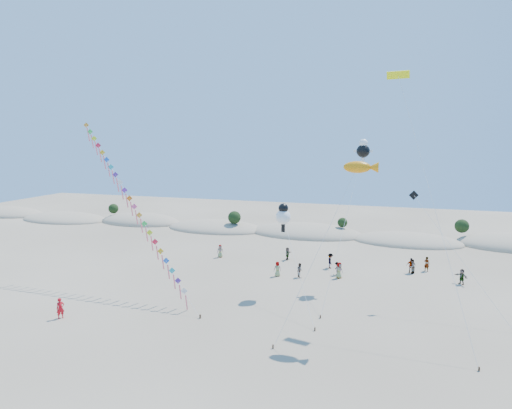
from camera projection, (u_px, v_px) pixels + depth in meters
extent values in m
plane|color=#806F59|center=(185.00, 373.00, 28.78)|extent=(160.00, 160.00, 0.00)
ellipsoid|color=gray|center=(6.00, 214.00, 90.30)|extent=(17.00, 9.35, 3.20)
ellipsoid|color=#203814|center=(6.00, 210.00, 90.17)|extent=(13.60, 6.12, 0.68)
ellipsoid|color=gray|center=(64.00, 220.00, 84.38)|extent=(18.00, 9.90, 2.80)
ellipsoid|color=#203814|center=(64.00, 216.00, 84.27)|extent=(14.40, 6.48, 0.72)
ellipsoid|color=gray|center=(140.00, 222.00, 81.49)|extent=(16.00, 8.80, 3.60)
ellipsoid|color=#203814|center=(140.00, 217.00, 81.34)|extent=(12.80, 5.76, 0.64)
ellipsoid|color=gray|center=(216.00, 229.00, 75.57)|extent=(17.60, 9.68, 3.00)
ellipsoid|color=#203814|center=(215.00, 224.00, 75.45)|extent=(14.08, 6.34, 0.70)
ellipsoid|color=gray|center=(306.00, 234.00, 71.64)|extent=(19.00, 10.45, 3.40)
ellipsoid|color=#203814|center=(306.00, 228.00, 71.50)|extent=(15.20, 6.84, 0.76)
ellipsoid|color=gray|center=(407.00, 242.00, 65.72)|extent=(16.40, 9.02, 2.80)
ellipsoid|color=#203814|center=(407.00, 237.00, 65.60)|extent=(13.12, 5.90, 0.66)
sphere|color=black|center=(113.00, 209.00, 83.05)|extent=(1.90, 1.90, 1.90)
sphere|color=black|center=(234.00, 217.00, 72.92)|extent=(2.20, 2.20, 2.20)
sphere|color=black|center=(342.00, 223.00, 69.67)|extent=(1.60, 1.60, 1.60)
sphere|color=black|center=(462.00, 226.00, 65.80)|extent=(2.10, 2.10, 2.10)
cube|color=#3F2D1E|center=(200.00, 316.00, 37.62)|extent=(0.12, 0.12, 0.35)
cylinder|color=silver|center=(136.00, 209.00, 43.50)|extent=(18.30, 9.58, 17.29)
cube|color=silver|center=(184.00, 291.00, 38.95)|extent=(1.19, 0.47, 1.25)
cube|color=#ED647B|center=(186.00, 303.00, 39.11)|extent=(0.19, 0.45, 1.55)
cube|color=#532594|center=(178.00, 281.00, 39.47)|extent=(1.19, 0.47, 1.25)
cube|color=#ED647B|center=(180.00, 292.00, 39.63)|extent=(0.19, 0.45, 1.55)
cube|color=#18ACB7|center=(172.00, 271.00, 39.99)|extent=(1.19, 0.47, 1.25)
cube|color=#ED647B|center=(174.00, 282.00, 40.15)|extent=(0.19, 0.45, 1.55)
cube|color=blue|center=(166.00, 261.00, 40.51)|extent=(1.19, 0.47, 1.25)
cube|color=#ED647B|center=(169.00, 272.00, 40.67)|extent=(0.19, 0.45, 1.55)
cube|color=gold|center=(161.00, 251.00, 41.03)|extent=(1.19, 0.47, 1.25)
cube|color=#ED647B|center=(163.00, 262.00, 41.19)|extent=(0.19, 0.45, 1.55)
cube|color=red|center=(155.00, 242.00, 41.55)|extent=(1.19, 0.47, 1.25)
cube|color=#ED647B|center=(157.00, 253.00, 41.71)|extent=(0.19, 0.45, 1.55)
cube|color=#C8ED1B|center=(150.00, 233.00, 42.07)|extent=(1.19, 0.47, 1.25)
cube|color=#ED647B|center=(152.00, 244.00, 42.23)|extent=(0.19, 0.45, 1.55)
cube|color=green|center=(144.00, 224.00, 42.59)|extent=(1.19, 0.47, 1.25)
cube|color=#ED647B|center=(147.00, 235.00, 42.75)|extent=(0.19, 0.45, 1.55)
cube|color=orange|center=(139.00, 215.00, 43.11)|extent=(1.19, 0.47, 1.25)
cube|color=#ED647B|center=(142.00, 226.00, 43.27)|extent=(0.19, 0.45, 1.55)
cube|color=#F14C8D|center=(134.00, 207.00, 43.63)|extent=(1.19, 0.47, 1.25)
cube|color=#ED647B|center=(137.00, 217.00, 43.79)|extent=(0.19, 0.45, 1.55)
cube|color=orange|center=(129.00, 198.00, 44.15)|extent=(1.19, 0.47, 1.25)
cube|color=#ED647B|center=(132.00, 209.00, 44.31)|extent=(0.19, 0.45, 1.55)
cube|color=purple|center=(125.00, 190.00, 44.67)|extent=(1.19, 0.47, 1.25)
cube|color=#ED647B|center=(127.00, 201.00, 44.83)|extent=(0.19, 0.45, 1.55)
cube|color=silver|center=(120.00, 182.00, 45.19)|extent=(1.19, 0.47, 1.25)
cube|color=#ED647B|center=(122.00, 193.00, 45.35)|extent=(0.19, 0.45, 1.55)
cube|color=#532594|center=(115.00, 175.00, 45.71)|extent=(1.19, 0.47, 1.25)
cube|color=#ED647B|center=(118.00, 185.00, 45.87)|extent=(0.19, 0.45, 1.55)
cube|color=#18ACB7|center=(111.00, 167.00, 46.23)|extent=(1.19, 0.47, 1.25)
cube|color=#ED647B|center=(113.00, 177.00, 46.39)|extent=(0.19, 0.45, 1.55)
cube|color=blue|center=(107.00, 160.00, 46.75)|extent=(1.19, 0.47, 1.25)
cube|color=#ED647B|center=(109.00, 170.00, 46.91)|extent=(0.19, 0.45, 1.55)
cube|color=gold|center=(102.00, 152.00, 47.27)|extent=(1.19, 0.47, 1.25)
cube|color=#ED647B|center=(105.00, 162.00, 47.43)|extent=(0.19, 0.45, 1.55)
cube|color=red|center=(98.00, 145.00, 47.79)|extent=(1.19, 0.47, 1.25)
cube|color=#ED647B|center=(100.00, 155.00, 47.95)|extent=(0.19, 0.45, 1.55)
cube|color=#C8ED1B|center=(94.00, 138.00, 48.31)|extent=(1.19, 0.47, 1.25)
cube|color=#ED647B|center=(96.00, 148.00, 48.47)|extent=(0.19, 0.45, 1.55)
cube|color=green|center=(90.00, 132.00, 48.83)|extent=(1.19, 0.47, 1.25)
cube|color=#ED647B|center=(92.00, 141.00, 48.99)|extent=(0.19, 0.45, 1.55)
cube|color=orange|center=(86.00, 125.00, 49.35)|extent=(1.19, 0.47, 1.25)
cube|color=#ED647B|center=(88.00, 135.00, 49.51)|extent=(0.19, 0.45, 1.55)
cube|color=#3F2D1E|center=(273.00, 347.00, 32.19)|extent=(0.10, 0.10, 0.30)
cylinder|color=silver|center=(316.00, 256.00, 33.00)|extent=(5.42, 5.45, 13.45)
ellipsoid|color=orange|center=(357.00, 167.00, 33.79)|extent=(2.16, 0.95, 0.95)
cone|color=orange|center=(373.00, 167.00, 33.44)|extent=(0.86, 0.86, 0.86)
cube|color=#3F2D1E|center=(315.00, 329.00, 35.16)|extent=(0.10, 0.10, 0.30)
cylinder|color=silver|center=(297.00, 268.00, 39.07)|extent=(4.67, 8.07, 7.92)
sphere|color=white|center=(283.00, 217.00, 42.95)|extent=(1.49, 1.49, 1.49)
sphere|color=black|center=(283.00, 208.00, 42.82)|extent=(0.99, 0.99, 0.99)
cube|color=black|center=(283.00, 228.00, 43.12)|extent=(0.35, 0.18, 0.80)
cube|color=#3F2D1E|center=(320.00, 317.00, 37.63)|extent=(0.10, 0.10, 0.30)
cylinder|color=silver|center=(344.00, 227.00, 41.69)|extent=(2.58, 11.62, 14.40)
sphere|color=black|center=(363.00, 151.00, 45.74)|extent=(1.41, 1.41, 1.41)
sphere|color=white|center=(363.00, 143.00, 45.62)|extent=(0.92, 0.92, 0.92)
cube|color=white|center=(363.00, 161.00, 45.91)|extent=(0.35, 0.18, 0.80)
cube|color=white|center=(356.00, 151.00, 45.94)|extent=(0.60, 0.15, 0.25)
cube|color=white|center=(370.00, 151.00, 45.54)|extent=(0.60, 0.15, 0.25)
cube|color=#3F2D1E|center=(479.00, 369.00, 29.04)|extent=(0.10, 0.10, 0.30)
cylinder|color=silver|center=(433.00, 203.00, 33.63)|extent=(6.00, 11.23, 21.33)
cube|color=#FDFF0D|center=(398.00, 75.00, 38.20)|extent=(2.01, 0.82, 0.71)
cube|color=black|center=(398.00, 75.00, 38.22)|extent=(1.94, 0.51, 0.19)
cylinder|color=silver|center=(461.00, 259.00, 37.63)|extent=(8.03, 5.52, 10.38)
cube|color=black|center=(414.00, 195.00, 40.60)|extent=(0.91, 0.27, 0.93)
imported|color=red|center=(60.00, 308.00, 37.54)|extent=(0.75, 0.80, 1.84)
imported|color=slate|center=(300.00, 270.00, 48.79)|extent=(0.96, 1.02, 1.66)
imported|color=slate|center=(277.00, 269.00, 49.19)|extent=(1.00, 0.89, 1.72)
imported|color=slate|center=(339.00, 270.00, 48.52)|extent=(1.05, 1.04, 1.84)
imported|color=slate|center=(337.00, 268.00, 49.69)|extent=(0.94, 1.14, 1.53)
imported|color=slate|center=(330.00, 261.00, 52.26)|extent=(0.93, 1.32, 1.85)
imported|color=slate|center=(427.00, 264.00, 51.08)|extent=(0.78, 0.69, 1.78)
imported|color=slate|center=(412.00, 267.00, 50.17)|extent=(0.95, 1.03, 1.71)
imported|color=slate|center=(220.00, 251.00, 57.19)|extent=(0.99, 0.85, 1.71)
imported|color=slate|center=(411.00, 266.00, 50.34)|extent=(1.10, 0.53, 1.82)
imported|color=slate|center=(462.00, 277.00, 46.44)|extent=(1.45, 1.49, 1.70)
imported|color=slate|center=(288.00, 254.00, 55.96)|extent=(0.73, 1.58, 1.64)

